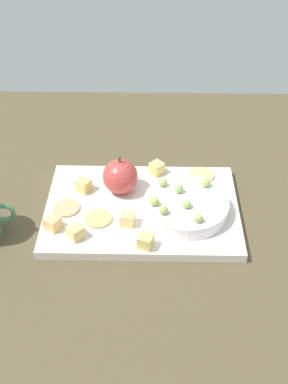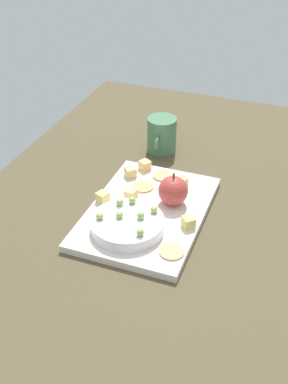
{
  "view_description": "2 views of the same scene",
  "coord_description": "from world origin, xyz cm",
  "px_view_note": "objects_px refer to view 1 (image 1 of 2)",
  "views": [
    {
      "loc": [
        4.81,
        -72.46,
        65.42
      ],
      "look_at": [
        3.39,
        -1.28,
        7.5
      ],
      "focal_mm": 46.58,
      "sensor_mm": 36.0,
      "label": 1
    },
    {
      "loc": [
        82.37,
        26.16,
        68.44
      ],
      "look_at": [
        2.74,
        -3.76,
        9.67
      ],
      "focal_mm": 44.69,
      "sensor_mm": 36.0,
      "label": 2
    }
  ],
  "objects_px": {
    "cheese_cube_1": "(53,223)",
    "cheese_cube_5": "(157,168)",
    "serving_dish": "(186,206)",
    "cracker_2": "(202,175)",
    "cheese_cube_2": "(84,185)",
    "cracker_0": "(66,208)",
    "apple_whole": "(120,176)",
    "grape_3": "(206,184)",
    "cheese_cube_0": "(76,232)",
    "cheese_cube_3": "(127,219)",
    "cracker_1": "(98,219)",
    "grape_5": "(163,210)",
    "grape_0": "(187,204)",
    "grape_4": "(179,189)",
    "platter": "(142,209)",
    "grape_6": "(163,184)",
    "cheese_cube_4": "(146,241)",
    "grape_2": "(198,218)",
    "grape_1": "(154,202)"
  },
  "relations": [
    {
      "from": "platter",
      "to": "grape_6",
      "type": "relative_size",
      "value": 20.75
    },
    {
      "from": "cracker_2",
      "to": "cracker_1",
      "type": "bearing_deg",
      "value": -145.65
    },
    {
      "from": "apple_whole",
      "to": "grape_3",
      "type": "xyz_separation_m",
      "value": [
        0.16,
        -0.02,
        -0.0
      ]
    },
    {
      "from": "grape_3",
      "to": "serving_dish",
      "type": "bearing_deg",
      "value": -132.49
    },
    {
      "from": "cheese_cube_1",
      "to": "grape_6",
      "type": "distance_m",
      "value": 0.21
    },
    {
      "from": "grape_4",
      "to": "grape_0",
      "type": "bearing_deg",
      "value": -73.97
    },
    {
      "from": "cracker_2",
      "to": "cheese_cube_0",
      "type": "bearing_deg",
      "value": -141.93
    },
    {
      "from": "cracker_1",
      "to": "cheese_cube_2",
      "type": "bearing_deg",
      "value": 112.61
    },
    {
      "from": "grape_3",
      "to": "cheese_cube_1",
      "type": "bearing_deg",
      "value": -161.66
    },
    {
      "from": "cracker_1",
      "to": "cracker_2",
      "type": "xyz_separation_m",
      "value": [
        0.19,
        0.13,
        0.0
      ]
    },
    {
      "from": "cracker_1",
      "to": "grape_1",
      "type": "relative_size",
      "value": 2.88
    },
    {
      "from": "cheese_cube_2",
      "to": "cheese_cube_3",
      "type": "height_order",
      "value": "same"
    },
    {
      "from": "cracker_0",
      "to": "grape_3",
      "type": "height_order",
      "value": "grape_3"
    },
    {
      "from": "platter",
      "to": "grape_6",
      "type": "height_order",
      "value": "grape_6"
    },
    {
      "from": "cheese_cube_1",
      "to": "cheese_cube_2",
      "type": "distance_m",
      "value": 0.11
    },
    {
      "from": "grape_4",
      "to": "platter",
      "type": "bearing_deg",
      "value": -171.46
    },
    {
      "from": "cheese_cube_4",
      "to": "grape_6",
      "type": "xyz_separation_m",
      "value": [
        0.03,
        0.13,
        0.02
      ]
    },
    {
      "from": "cheese_cube_1",
      "to": "cheese_cube_5",
      "type": "relative_size",
      "value": 1.0
    },
    {
      "from": "cheese_cube_4",
      "to": "grape_3",
      "type": "xyz_separation_m",
      "value": [
        0.11,
        0.13,
        0.02
      ]
    },
    {
      "from": "apple_whole",
      "to": "cracker_0",
      "type": "bearing_deg",
      "value": -149.63
    },
    {
      "from": "cracker_2",
      "to": "cheese_cube_5",
      "type": "bearing_deg",
      "value": 175.09
    },
    {
      "from": "cheese_cube_3",
      "to": "cheese_cube_4",
      "type": "relative_size",
      "value": 1.0
    },
    {
      "from": "serving_dish",
      "to": "cheese_cube_5",
      "type": "xyz_separation_m",
      "value": [
        -0.05,
        0.12,
        -0.0
      ]
    },
    {
      "from": "serving_dish",
      "to": "grape_0",
      "type": "xyz_separation_m",
      "value": [
        -0.0,
        -0.02,
        0.02
      ]
    },
    {
      "from": "grape_2",
      "to": "grape_4",
      "type": "distance_m",
      "value": 0.08
    },
    {
      "from": "cracker_2",
      "to": "grape_3",
      "type": "relative_size",
      "value": 2.88
    },
    {
      "from": "cheese_cube_2",
      "to": "cracker_0",
      "type": "distance_m",
      "value": 0.06
    },
    {
      "from": "serving_dish",
      "to": "cracker_2",
      "type": "relative_size",
      "value": 3.11
    },
    {
      "from": "cheese_cube_3",
      "to": "cracker_0",
      "type": "distance_m",
      "value": 0.12
    },
    {
      "from": "serving_dish",
      "to": "grape_3",
      "type": "relative_size",
      "value": 8.98
    },
    {
      "from": "cracker_2",
      "to": "grape_3",
      "type": "height_order",
      "value": "grape_3"
    },
    {
      "from": "cracker_1",
      "to": "cracker_2",
      "type": "height_order",
      "value": "same"
    },
    {
      "from": "cheese_cube_1",
      "to": "grape_1",
      "type": "distance_m",
      "value": 0.18
    },
    {
      "from": "cracker_1",
      "to": "grape_4",
      "type": "relative_size",
      "value": 2.88
    },
    {
      "from": "cheese_cube_2",
      "to": "grape_0",
      "type": "xyz_separation_m",
      "value": [
        0.19,
        -0.08,
        0.02
      ]
    },
    {
      "from": "cheese_cube_3",
      "to": "cracker_2",
      "type": "bearing_deg",
      "value": 45.34
    },
    {
      "from": "cracker_1",
      "to": "grape_5",
      "type": "relative_size",
      "value": 2.88
    },
    {
      "from": "platter",
      "to": "cracker_1",
      "type": "xyz_separation_m",
      "value": [
        -0.08,
        -0.04,
        0.01
      ]
    },
    {
      "from": "grape_3",
      "to": "grape_5",
      "type": "height_order",
      "value": "same"
    },
    {
      "from": "cheese_cube_4",
      "to": "grape_6",
      "type": "height_order",
      "value": "grape_6"
    },
    {
      "from": "grape_1",
      "to": "cracker_1",
      "type": "bearing_deg",
      "value": -172.74
    },
    {
      "from": "cheese_cube_5",
      "to": "grape_5",
      "type": "bearing_deg",
      "value": -85.82
    },
    {
      "from": "platter",
      "to": "grape_2",
      "type": "xyz_separation_m",
      "value": [
        0.1,
        -0.07,
        0.04
      ]
    },
    {
      "from": "cracker_2",
      "to": "grape_5",
      "type": "xyz_separation_m",
      "value": [
        -0.08,
        -0.14,
        0.03
      ]
    },
    {
      "from": "cracker_1",
      "to": "grape_0",
      "type": "distance_m",
      "value": 0.16
    },
    {
      "from": "apple_whole",
      "to": "cheese_cube_2",
      "type": "distance_m",
      "value": 0.07
    },
    {
      "from": "cheese_cube_3",
      "to": "grape_3",
      "type": "distance_m",
      "value": 0.16
    },
    {
      "from": "cheese_cube_0",
      "to": "cracker_2",
      "type": "height_order",
      "value": "cheese_cube_0"
    },
    {
      "from": "cheese_cube_4",
      "to": "cracker_1",
      "type": "bearing_deg",
      "value": 142.86
    },
    {
      "from": "cracker_1",
      "to": "grape_6",
      "type": "xyz_separation_m",
      "value": [
        0.12,
        0.06,
        0.03
      ]
    }
  ]
}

